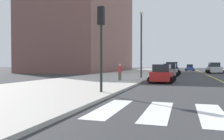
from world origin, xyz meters
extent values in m
cube|color=#B2ADA3|center=(-12.20, 20.00, 0.07)|extent=(10.00, 120.00, 0.15)
cube|color=silver|center=(-6.30, 4.00, 0.01)|extent=(0.90, 4.00, 0.01)
cube|color=silver|center=(-4.50, 4.00, 0.01)|extent=(0.90, 4.00, 0.01)
cube|color=silver|center=(-2.70, 4.00, 0.01)|extent=(0.90, 4.00, 0.01)
cube|color=yellow|center=(0.00, 40.00, 0.01)|extent=(0.16, 80.00, 0.01)
cube|color=brown|center=(-26.24, 46.92, 10.35)|extent=(16.00, 32.00, 20.70)
cube|color=slate|center=(-5.37, 27.96, 0.65)|extent=(1.97, 4.04, 0.85)
cube|color=#1E2328|center=(-5.38, 27.73, 1.42)|extent=(1.60, 2.05, 0.72)
cylinder|color=black|center=(-4.40, 29.15, 0.32)|extent=(0.65, 0.24, 0.64)
cylinder|color=black|center=(-6.23, 29.23, 0.32)|extent=(0.65, 0.24, 0.64)
cylinder|color=black|center=(-4.51, 26.70, 0.32)|extent=(0.65, 0.24, 0.64)
cylinder|color=black|center=(-6.34, 26.78, 0.32)|extent=(0.65, 0.24, 0.64)
cube|color=#B7B7BC|center=(1.88, 41.97, 0.74)|extent=(2.26, 4.61, 0.97)
cube|color=#1E2328|center=(1.87, 42.24, 1.61)|extent=(1.83, 2.34, 0.82)
cylinder|color=black|center=(0.91, 40.52, 0.37)|extent=(0.74, 0.27, 0.73)
cylinder|color=black|center=(2.99, 40.62, 0.37)|extent=(0.74, 0.27, 0.73)
cylinder|color=black|center=(0.77, 43.32, 0.37)|extent=(0.74, 0.27, 0.73)
cylinder|color=black|center=(2.86, 43.42, 0.37)|extent=(0.74, 0.27, 0.73)
cube|color=black|center=(-5.45, 34.72, 0.75)|extent=(2.19, 4.65, 0.98)
cube|color=#1E2328|center=(-5.44, 34.45, 1.64)|extent=(1.81, 2.34, 0.83)
cylinder|color=black|center=(-4.42, 36.17, 0.37)|extent=(0.75, 0.26, 0.74)
cylinder|color=black|center=(-6.54, 36.12, 0.37)|extent=(0.75, 0.26, 0.74)
cylinder|color=black|center=(-4.35, 33.32, 0.37)|extent=(0.75, 0.26, 0.74)
cylinder|color=black|center=(-6.47, 33.27, 0.37)|extent=(0.75, 0.26, 0.74)
cube|color=#2D479E|center=(-2.07, 57.60, 0.61)|extent=(1.71, 3.75, 0.80)
cube|color=#1E2328|center=(-2.07, 57.38, 1.34)|extent=(1.43, 1.88, 0.68)
cylinder|color=black|center=(-1.21, 58.77, 0.30)|extent=(0.61, 0.20, 0.61)
cylinder|color=black|center=(-2.94, 58.76, 0.30)|extent=(0.61, 0.20, 0.61)
cylinder|color=black|center=(-1.21, 56.44, 0.30)|extent=(0.61, 0.20, 0.61)
cylinder|color=black|center=(-2.94, 56.44, 0.30)|extent=(0.61, 0.20, 0.61)
cube|color=red|center=(-5.50, 17.21, 0.62)|extent=(1.87, 3.85, 0.81)
cube|color=#1E2328|center=(-5.51, 16.99, 1.35)|extent=(1.52, 1.95, 0.68)
cylinder|color=black|center=(-4.57, 18.34, 0.31)|extent=(0.62, 0.22, 0.61)
cylinder|color=black|center=(-6.31, 18.42, 0.31)|extent=(0.62, 0.22, 0.61)
cylinder|color=black|center=(-4.68, 16.00, 0.31)|extent=(0.62, 0.22, 0.61)
cylinder|color=black|center=(-6.42, 16.08, 0.31)|extent=(0.62, 0.22, 0.61)
cylinder|color=black|center=(-8.02, 7.67, 2.02)|extent=(0.14, 0.14, 3.74)
cube|color=black|center=(-8.02, 7.67, 4.39)|extent=(0.36, 0.28, 1.00)
sphere|color=red|center=(-8.02, 7.85, 4.69)|extent=(0.18, 0.18, 0.18)
sphere|color=orange|center=(-8.02, 7.85, 4.39)|extent=(0.18, 0.18, 0.18)
sphere|color=green|center=(-8.02, 7.85, 4.09)|extent=(0.18, 0.18, 0.18)
cylinder|color=brown|center=(-9.56, 17.04, 0.54)|extent=(0.18, 0.18, 0.79)
cylinder|color=brown|center=(-9.41, 16.96, 0.54)|extent=(0.18, 0.18, 0.79)
cylinder|color=#B23338|center=(-9.49, 17.00, 1.23)|extent=(0.39, 0.39, 0.59)
sphere|color=beige|center=(-9.49, 17.00, 1.64)|extent=(0.21, 0.21, 0.21)
cylinder|color=#38383D|center=(-8.32, 22.15, 3.83)|extent=(0.20, 0.20, 7.36)
sphere|color=silver|center=(-8.32, 22.15, 7.66)|extent=(0.44, 0.44, 0.44)
camera|label=1|loc=(-3.64, -4.39, 1.70)|focal=36.91mm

